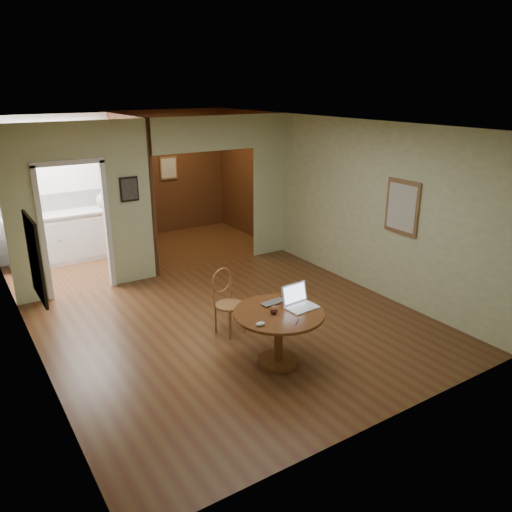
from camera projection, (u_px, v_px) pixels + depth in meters
floor at (241, 328)px, 6.92m from camera, size 5.00×5.00×0.00m
room_shell at (126, 200)px, 8.73m from camera, size 5.20×7.50×5.00m
dining_table at (279, 325)px, 5.92m from camera, size 1.08×1.08×0.67m
chair at (227, 298)px, 6.67m from camera, size 0.46×0.46×0.91m
open_laptop at (299, 301)px, 5.99m from camera, size 0.39×0.34×0.26m
closed_laptop at (275, 304)px, 6.05m from camera, size 0.33×0.23×0.02m
mouse at (260, 324)px, 5.52m from camera, size 0.12×0.07×0.05m
wine_glass at (274, 310)px, 5.80m from camera, size 0.10×0.10×0.11m
pen at (297, 321)px, 5.62m from camera, size 0.11×0.10×0.01m
kitchen_cabinet at (65, 237)px, 9.42m from camera, size 2.06×0.60×0.94m
grocery_bag at (104, 200)px, 9.63m from camera, size 0.35×0.32×0.29m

